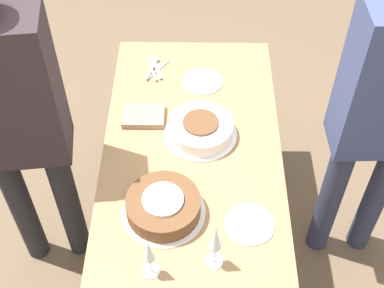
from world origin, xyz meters
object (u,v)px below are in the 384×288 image
object	(u,v)px
cake_center_white	(200,129)
cake_front_chocolate	(163,206)
wine_glass_near	(149,253)
wine_glass_far	(215,240)
person_cutting	(14,117)

from	to	relation	value
cake_center_white	cake_front_chocolate	bearing A→B (deg)	-19.02
cake_front_chocolate	wine_glass_near	bearing A→B (deg)	-7.34
cake_center_white	wine_glass_near	xyz separation A→B (m)	(0.68, -0.18, 0.10)
wine_glass_far	person_cutting	size ratio (longest dim) A/B	0.14
wine_glass_far	person_cutting	world-z (taller)	person_cutting
cake_center_white	person_cutting	distance (m)	0.79
cake_front_chocolate	wine_glass_far	bearing A→B (deg)	42.32
cake_center_white	wine_glass_far	distance (m)	0.65
cake_front_chocolate	wine_glass_near	xyz separation A→B (m)	(0.26, -0.03, 0.09)
wine_glass_far	person_cutting	distance (m)	0.94
cake_front_chocolate	person_cutting	size ratio (longest dim) A/B	0.20
wine_glass_far	person_cutting	xyz separation A→B (m)	(-0.49, -0.79, 0.10)
cake_center_white	person_cutting	bearing A→B (deg)	-78.64
wine_glass_near	person_cutting	bearing A→B (deg)	-133.28
cake_center_white	wine_glass_near	world-z (taller)	wine_glass_near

